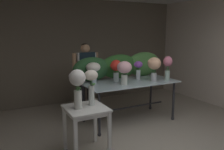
{
  "coord_description": "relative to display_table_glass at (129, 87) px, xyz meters",
  "views": [
    {
      "loc": [
        -2.26,
        -2.19,
        1.88
      ],
      "look_at": [
        -0.35,
        1.47,
        1.11
      ],
      "focal_mm": 37.83,
      "sensor_mm": 36.0,
      "label": 1
    }
  ],
  "objects": [
    {
      "name": "wall_right",
      "position": [
        2.58,
        0.05,
        0.61
      ],
      "size": [
        0.12,
        3.95,
        2.69
      ],
      "primitive_type": "cube",
      "color": "beige",
      "rests_on": "ground"
    },
    {
      "name": "foliage_backdrop",
      "position": [
        -0.02,
        0.38,
        0.38
      ],
      "size": [
        2.15,
        0.29,
        0.55
      ],
      "color": "#28562D",
      "rests_on": "display_table_glass"
    },
    {
      "name": "vase_peach_tulips",
      "position": [
        0.44,
        -0.25,
        0.46
      ],
      "size": [
        0.29,
        0.27,
        0.5
      ],
      "color": "silver",
      "rests_on": "display_table_glass"
    },
    {
      "name": "vase_ivory_hydrangea",
      "position": [
        -0.74,
        0.14,
        0.39
      ],
      "size": [
        0.29,
        0.29,
        0.42
      ],
      "color": "silver",
      "rests_on": "display_table_glass"
    },
    {
      "name": "vase_cream_lisianthus_tall",
      "position": [
        -1.17,
        -0.78,
        0.37
      ],
      "size": [
        0.22,
        0.21,
        0.56
      ],
      "color": "silver",
      "rests_on": "side_table_white"
    },
    {
      "name": "vase_scarlet_dahlias",
      "position": [
        -0.26,
        0.09,
        0.4
      ],
      "size": [
        0.25,
        0.23,
        0.45
      ],
      "color": "silver",
      "rests_on": "display_table_glass"
    },
    {
      "name": "display_table_glass",
      "position": [
        0.0,
        0.0,
        0.0
      ],
      "size": [
        1.93,
        0.99,
        0.86
      ],
      "color": "#AEC3CF",
      "rests_on": "ground"
    },
    {
      "name": "florist",
      "position": [
        -0.68,
        0.69,
        0.26
      ],
      "size": [
        0.59,
        0.24,
        1.62
      ],
      "color": "#232328",
      "rests_on": "ground"
    },
    {
      "name": "ground_plane",
      "position": [
        -0.25,
        0.05,
        -0.73
      ],
      "size": [
        8.42,
        8.42,
        0.0
      ],
      "primitive_type": "plane",
      "color": "#9E9384"
    },
    {
      "name": "side_table_white",
      "position": [
        -1.28,
        -0.84,
        -0.1
      ],
      "size": [
        0.61,
        0.62,
        0.74
      ],
      "color": "white",
      "rests_on": "ground"
    },
    {
      "name": "vase_violet_ranunculus",
      "position": [
        0.26,
        0.06,
        0.37
      ],
      "size": [
        0.21,
        0.18,
        0.4
      ],
      "color": "silver",
      "rests_on": "display_table_glass"
    },
    {
      "name": "vase_blush_anemones",
      "position": [
        -0.25,
        -0.23,
        0.42
      ],
      "size": [
        0.29,
        0.29,
        0.46
      ],
      "color": "silver",
      "rests_on": "display_table_glass"
    },
    {
      "name": "wall_back",
      "position": [
        -0.25,
        1.96,
        0.61
      ],
      "size": [
        5.66,
        0.12,
        2.69
      ],
      "primitive_type": "cube",
      "color": "#706656",
      "rests_on": "ground"
    },
    {
      "name": "vase_white_roses_tall",
      "position": [
        -1.41,
        -0.84,
        0.39
      ],
      "size": [
        0.24,
        0.24,
        0.59
      ],
      "color": "silver",
      "rests_on": "side_table_white"
    },
    {
      "name": "vase_rosy_peonies",
      "position": [
        0.76,
        -0.29,
        0.44
      ],
      "size": [
        0.19,
        0.19,
        0.51
      ],
      "color": "silver",
      "rests_on": "display_table_glass"
    }
  ]
}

